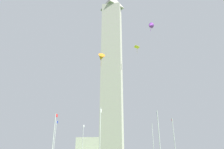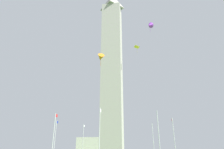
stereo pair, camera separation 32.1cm
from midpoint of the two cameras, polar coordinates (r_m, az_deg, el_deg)
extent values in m
cube|color=#A8A399|center=(56.24, 0.16, 0.57)|extent=(5.69, 5.69, 45.49)
pyramid|color=gray|center=(69.96, 0.14, 20.69)|extent=(5.69, 5.69, 6.20)
cylinder|color=silver|center=(67.81, 2.19, -18.72)|extent=(0.14, 0.14, 9.43)
cube|color=red|center=(68.64, 2.20, -15.18)|extent=(1.00, 0.03, 0.64)
cylinder|color=silver|center=(65.52, -8.40, -18.45)|extent=(0.14, 0.14, 9.43)
cube|color=white|center=(66.35, -8.07, -14.80)|extent=(1.00, 0.03, 0.64)
cylinder|color=silver|center=(56.78, -16.32, -17.53)|extent=(0.14, 0.14, 9.43)
cube|color=#1E2D99|center=(57.62, -15.66, -13.36)|extent=(1.00, 0.03, 0.64)
cylinder|color=silver|center=(44.90, -16.68, -16.82)|extent=(0.14, 0.14, 9.43)
cube|color=red|center=(45.84, -15.83, -11.58)|extent=(1.00, 0.03, 0.64)
cylinder|color=silver|center=(37.12, -3.45, -16.93)|extent=(0.14, 0.14, 9.43)
cube|color=white|center=(38.18, -3.14, -10.59)|extent=(1.00, 0.03, 0.64)
cylinder|color=silver|center=(41.02, 13.85, -16.77)|extent=(0.14, 0.14, 9.43)
cube|color=#1E2D99|center=(42.04, 13.29, -11.03)|extent=(1.00, 0.03, 0.64)
cylinder|color=silver|center=(52.46, 18.05, -17.15)|extent=(0.14, 0.14, 9.43)
cube|color=red|center=(53.38, 17.44, -12.64)|extent=(1.00, 0.03, 0.64)
cylinder|color=silver|center=(62.93, 12.22, -18.13)|extent=(0.14, 0.14, 9.43)
cube|color=red|center=(63.79, 11.89, -14.33)|extent=(1.00, 0.03, 0.64)
cone|color=orange|center=(39.30, -3.14, 5.03)|extent=(2.15, 1.94, 1.78)
cylinder|color=#A75C15|center=(38.84, -3.17, 3.61)|extent=(0.04, 0.04, 1.60)
cube|color=yellow|center=(55.69, 7.47, 8.09)|extent=(1.75, 1.72, 0.38)
cylinder|color=#A4921C|center=(55.18, 7.52, 7.11)|extent=(0.04, 0.04, 1.62)
cone|color=purple|center=(44.82, 11.28, 14.04)|extent=(2.02, 1.95, 1.64)
cylinder|color=#67278E|center=(44.27, 11.38, 12.98)|extent=(0.04, 0.04, 1.49)
cube|color=beige|center=(87.13, -3.24, -20.27)|extent=(19.08, 15.53, 6.11)
camera|label=1|loc=(0.16, -89.84, -0.06)|focal=30.98mm
camera|label=2|loc=(0.16, 90.16, 0.06)|focal=30.98mm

